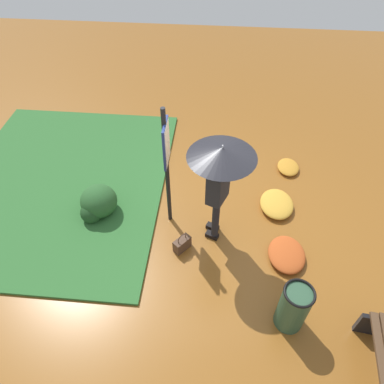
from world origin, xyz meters
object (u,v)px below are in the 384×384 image
trash_bin (293,307)px  info_sign_post (167,157)px  person_with_umbrella (220,170)px  handbag (182,244)px

trash_bin → info_sign_post: bearing=-132.3°
person_with_umbrella → trash_bin: (1.41, 1.10, -1.13)m
info_sign_post → person_with_umbrella: bearing=67.8°
info_sign_post → handbag: size_ratio=6.22×
trash_bin → handbag: bearing=-124.1°
handbag → trash_bin: (1.11, 1.63, 0.29)m
info_sign_post → trash_bin: info_sign_post is taller
handbag → trash_bin: 1.99m
trash_bin → person_with_umbrella: bearing=-142.0°
person_with_umbrella → trash_bin: bearing=38.0°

